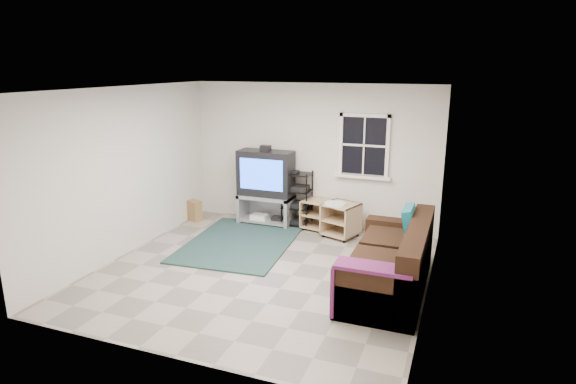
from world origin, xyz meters
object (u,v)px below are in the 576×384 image
at_px(tv_unit, 266,181).
at_px(sofa, 391,264).
at_px(av_rack, 297,202).
at_px(side_table_right, 342,217).
at_px(side_table_left, 317,213).

distance_m(tv_unit, sofa, 3.31).
bearing_deg(av_rack, side_table_right, -15.40).
height_order(tv_unit, av_rack, tv_unit).
relative_size(side_table_left, sofa, 0.25).
bearing_deg(av_rack, tv_unit, -173.51).
relative_size(side_table_right, sofa, 0.31).
height_order(tv_unit, side_table_right, tv_unit).
xyz_separation_m(tv_unit, sofa, (2.63, -1.95, -0.47)).
height_order(av_rack, side_table_right, av_rack).
bearing_deg(sofa, side_table_left, 129.29).
bearing_deg(tv_unit, side_table_left, 3.59).
xyz_separation_m(av_rack, side_table_left, (0.40, -0.00, -0.16)).
bearing_deg(side_table_right, tv_unit, 172.96).
bearing_deg(sofa, av_rack, 135.39).
relative_size(av_rack, sofa, 0.48).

